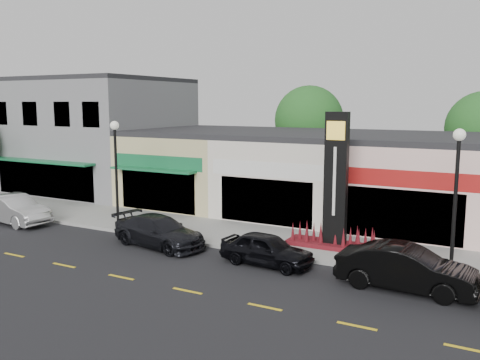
{
  "coord_description": "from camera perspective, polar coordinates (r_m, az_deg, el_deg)",
  "views": [
    {
      "loc": [
        9.62,
        -17.11,
        6.52
      ],
      "look_at": [
        -1.65,
        4.0,
        2.88
      ],
      "focal_mm": 38.0,
      "sensor_mm": 36.0,
      "label": 1
    }
  ],
  "objects": [
    {
      "name": "shop_cream",
      "position": [
        30.94,
        6.78,
        0.94
      ],
      "size": [
        7.0,
        10.01,
        4.8
      ],
      "color": "beige",
      "rests_on": "ground"
    },
    {
      "name": "shop_pink_w",
      "position": [
        29.17,
        19.69,
        0.02
      ],
      "size": [
        7.0,
        10.01,
        4.8
      ],
      "color": "beige",
      "rests_on": "ground"
    },
    {
      "name": "car_black_sedan",
      "position": [
        20.73,
        3.01,
        -7.77
      ],
      "size": [
        1.88,
        4.0,
        1.32
      ],
      "primitive_type": "imported",
      "rotation": [
        0.0,
        0.0,
        1.49
      ],
      "color": "black",
      "rests_on": "ground"
    },
    {
      "name": "car_white_van",
      "position": [
        30.28,
        -24.04,
        -3.03
      ],
      "size": [
        2.17,
        4.9,
        1.56
      ],
      "primitive_type": "imported",
      "rotation": [
        0.0,
        0.0,
        1.46
      ],
      "color": "silver",
      "rests_on": "ground"
    },
    {
      "name": "curb",
      "position": [
        22.43,
        1.45,
        -8.05
      ],
      "size": [
        52.0,
        0.2,
        0.15
      ],
      "primitive_type": "cube",
      "color": "gray",
      "rests_on": "ground"
    },
    {
      "name": "lamp_west_near",
      "position": [
        26.54,
        -13.76,
        1.82
      ],
      "size": [
        0.44,
        0.44,
        5.47
      ],
      "color": "black",
      "rests_on": "sidewalk"
    },
    {
      "name": "car_black_conv",
      "position": [
        18.94,
        18.18,
        -9.41
      ],
      "size": [
        1.86,
        4.85,
        1.58
      ],
      "primitive_type": "imported",
      "rotation": [
        0.0,
        0.0,
        1.53
      ],
      "color": "black",
      "rests_on": "ground"
    },
    {
      "name": "ground",
      "position": [
        20.68,
        -1.2,
        -9.72
      ],
      "size": [
        120.0,
        120.0,
        0.0
      ],
      "primitive_type": "plane",
      "color": "black",
      "rests_on": "ground"
    },
    {
      "name": "tree_rear_west",
      "position": [
        39.08,
        7.74,
        6.68
      ],
      "size": [
        5.2,
        5.2,
        7.83
      ],
      "color": "#382619",
      "rests_on": "ground"
    },
    {
      "name": "lamp_east_near",
      "position": [
        19.91,
        23.09,
        -0.84
      ],
      "size": [
        0.44,
        0.44,
        5.47
      ],
      "color": "black",
      "rests_on": "sidewalk"
    },
    {
      "name": "building_grey_2story",
      "position": [
        39.82,
        -15.95,
        4.91
      ],
      "size": [
        12.0,
        10.95,
        8.3
      ],
      "color": "slate",
      "rests_on": "ground"
    },
    {
      "name": "shop_beige",
      "position": [
        34.08,
        -4.26,
        1.69
      ],
      "size": [
        7.0,
        10.85,
        4.8
      ],
      "color": "#C8BB7F",
      "rests_on": "ground"
    },
    {
      "name": "sidewalk",
      "position": [
        24.38,
        3.84,
        -6.69
      ],
      "size": [
        52.0,
        4.3,
        0.15
      ],
      "primitive_type": "cube",
      "color": "gray",
      "rests_on": "ground"
    },
    {
      "name": "pylon_sign",
      "position": [
        22.71,
        10.65,
        -2.27
      ],
      "size": [
        4.2,
        1.3,
        6.0
      ],
      "color": "#520E10",
      "rests_on": "sidewalk"
    },
    {
      "name": "car_dark_sedan",
      "position": [
        23.62,
        -9.06,
        -5.73
      ],
      "size": [
        2.75,
        5.06,
        1.39
      ],
      "primitive_type": "imported",
      "rotation": [
        0.0,
        0.0,
        1.4
      ],
      "color": "black",
      "rests_on": "ground"
    }
  ]
}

